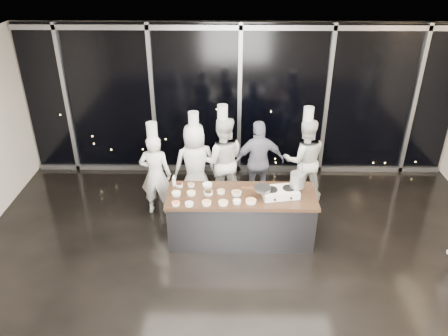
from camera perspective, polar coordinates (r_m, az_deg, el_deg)
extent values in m
plane|color=black|center=(7.01, 2.31, -13.64)|extent=(9.00, 9.00, 0.00)
cube|color=beige|center=(9.24, 2.03, 8.82)|extent=(9.00, 0.02, 3.20)
cube|color=silver|center=(5.42, 2.97, 12.38)|extent=(9.00, 7.00, 0.02)
cube|color=black|center=(9.19, 2.04, 8.70)|extent=(8.90, 0.04, 3.18)
cube|color=gray|center=(8.75, 2.22, 17.88)|extent=(8.90, 0.08, 0.10)
cube|color=gray|center=(9.77, 1.89, 0.01)|extent=(8.90, 0.08, 0.10)
cube|color=gray|center=(9.75, -19.85, 8.20)|extent=(0.08, 0.08, 3.20)
cube|color=gray|center=(9.28, -9.27, 8.54)|extent=(0.08, 0.08, 3.20)
cube|color=gray|center=(9.14, 2.04, 8.59)|extent=(0.08, 0.08, 3.20)
cube|color=gray|center=(9.35, 13.26, 8.32)|extent=(0.08, 0.08, 3.20)
cube|color=gray|center=(9.90, 23.58, 7.79)|extent=(0.08, 0.08, 3.20)
cube|color=#3B3A3F|center=(7.46, 2.22, -6.59)|extent=(2.40, 0.80, 0.84)
cube|color=#452E1D|center=(7.21, 2.29, -3.66)|extent=(2.46, 0.86, 0.06)
cube|color=silver|center=(7.18, 7.31, -3.18)|extent=(0.64, 0.46, 0.12)
cylinder|color=black|center=(7.11, 6.23, -2.81)|extent=(0.23, 0.23, 0.02)
cylinder|color=black|center=(7.18, 8.44, -2.60)|extent=(0.23, 0.23, 0.02)
cylinder|color=black|center=(7.00, 6.66, -4.15)|extent=(0.04, 0.03, 0.04)
cylinder|color=black|center=(7.07, 8.77, -3.94)|extent=(0.04, 0.03, 0.04)
cylinder|color=gray|center=(7.06, 5.07, -2.66)|extent=(0.32, 0.32, 0.05)
cube|color=#4C2B14|center=(7.00, 3.15, -2.77)|extent=(0.21, 0.07, 0.02)
cylinder|color=#B4B4B6|center=(7.17, 9.58, -1.54)|extent=(0.28, 0.28, 0.24)
cylinder|color=silver|center=(6.95, -6.32, -4.63)|extent=(0.13, 0.13, 0.04)
cylinder|color=#F65129|center=(6.94, -6.33, -4.52)|extent=(0.10, 0.10, 0.01)
cylinder|color=silver|center=(7.21, -6.27, -3.33)|extent=(0.15, 0.15, 0.04)
cylinder|color=#F8F4AF|center=(7.20, -6.28, -3.22)|extent=(0.12, 0.12, 0.01)
cylinder|color=silver|center=(7.44, -5.88, -2.21)|extent=(0.13, 0.13, 0.04)
cylinder|color=#361110|center=(7.43, -5.89, -2.10)|extent=(0.11, 0.11, 0.01)
cylinder|color=silver|center=(6.92, -4.58, -4.70)|extent=(0.14, 0.14, 0.04)
cylinder|color=beige|center=(6.91, -4.59, -4.59)|extent=(0.11, 0.11, 0.01)
cylinder|color=silver|center=(7.20, -4.31, -3.29)|extent=(0.15, 0.15, 0.04)
cylinder|color=#E5D872|center=(7.19, -4.32, -3.18)|extent=(0.12, 0.12, 0.01)
cylinder|color=silver|center=(7.42, -4.32, -2.22)|extent=(0.11, 0.11, 0.04)
cylinder|color=olive|center=(7.41, -4.33, -2.11)|extent=(0.09, 0.09, 0.01)
cylinder|color=silver|center=(6.93, -2.29, -4.57)|extent=(0.15, 0.15, 0.04)
cylinder|color=tan|center=(6.92, -2.29, -4.45)|extent=(0.12, 0.12, 0.01)
cylinder|color=silver|center=(7.19, -2.08, -3.24)|extent=(0.16, 0.16, 0.04)
cylinder|color=black|center=(7.18, -2.08, -3.13)|extent=(0.13, 0.13, 0.01)
cylinder|color=silver|center=(7.41, -2.19, -2.23)|extent=(0.17, 0.17, 0.04)
cylinder|color=white|center=(7.40, -2.19, -2.12)|extent=(0.14, 0.14, 0.01)
cylinder|color=silver|center=(6.93, -0.10, -4.57)|extent=(0.15, 0.15, 0.04)
cylinder|color=#D7AA56|center=(6.92, -0.10, -4.45)|extent=(0.13, 0.13, 0.01)
cylinder|color=silver|center=(7.22, -0.41, -3.11)|extent=(0.13, 0.13, 0.04)
cylinder|color=tan|center=(7.21, -0.41, -2.99)|extent=(0.11, 0.11, 0.01)
cylinder|color=silver|center=(6.96, 1.69, -4.39)|extent=(0.13, 0.13, 0.04)
cylinder|color=#E9ECBC|center=(6.96, 1.70, -4.28)|extent=(0.11, 0.11, 0.01)
cylinder|color=silver|center=(7.18, 1.65, -3.28)|extent=(0.17, 0.17, 0.04)
cylinder|color=olive|center=(7.17, 1.65, -3.17)|extent=(0.14, 0.14, 0.01)
cylinder|color=silver|center=(6.98, 3.53, -4.33)|extent=(0.17, 0.17, 0.04)
cylinder|color=#E1974B|center=(6.98, 3.54, -4.22)|extent=(0.14, 0.14, 0.01)
cylinder|color=white|center=(7.44, -6.56, -1.75)|extent=(0.06, 0.06, 0.16)
cone|color=white|center=(7.39, -6.60, -1.04)|extent=(0.05, 0.05, 0.05)
imported|color=silver|center=(8.06, -8.92, -0.89)|extent=(0.60, 0.41, 1.59)
cylinder|color=silver|center=(7.67, -9.41, 4.94)|extent=(0.20, 0.20, 0.26)
imported|color=silver|center=(8.26, -3.80, 0.43)|extent=(0.92, 0.73, 1.66)
cylinder|color=silver|center=(7.87, -4.01, 6.41)|extent=(0.24, 0.24, 0.26)
imported|color=silver|center=(8.29, -0.19, 1.00)|extent=(0.87, 0.68, 1.76)
cylinder|color=silver|center=(7.89, -0.20, 7.33)|extent=(0.19, 0.19, 0.26)
imported|color=#131233|center=(8.34, 4.57, 0.76)|extent=(1.04, 0.57, 1.68)
imported|color=silver|center=(8.53, 10.41, 1.04)|extent=(0.85, 0.68, 1.69)
cylinder|color=silver|center=(8.14, 10.99, 6.95)|extent=(0.20, 0.20, 0.26)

